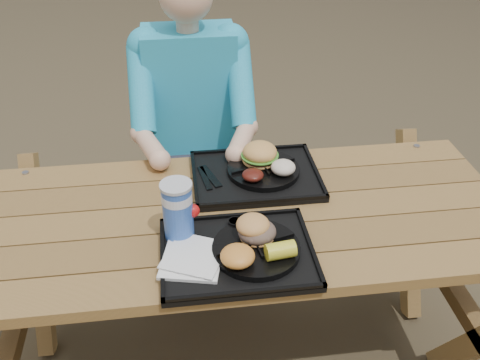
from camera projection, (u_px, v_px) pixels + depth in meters
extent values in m
plane|color=#999999|center=(240.00, 358.00, 2.18)|extent=(60.00, 60.00, 0.00)
cube|color=black|center=(237.00, 254.00, 1.58)|extent=(0.45, 0.35, 0.02)
cube|color=black|center=(256.00, 177.00, 1.92)|extent=(0.45, 0.35, 0.02)
cylinder|color=black|center=(256.00, 249.00, 1.57)|extent=(0.26, 0.26, 0.02)
cylinder|color=black|center=(263.00, 170.00, 1.92)|extent=(0.26, 0.26, 0.02)
cube|color=white|center=(192.00, 259.00, 1.53)|extent=(0.20, 0.20, 0.02)
cylinder|color=#1646AB|center=(178.00, 212.00, 1.58)|extent=(0.09, 0.09, 0.18)
cylinder|color=black|center=(235.00, 224.00, 1.66)|extent=(0.04, 0.04, 0.03)
cylinder|color=#C98F16|center=(250.00, 221.00, 1.67)|extent=(0.05, 0.05, 0.03)
ellipsoid|color=gold|center=(238.00, 256.00, 1.49)|extent=(0.10, 0.10, 0.05)
cube|color=black|center=(210.00, 176.00, 1.90)|extent=(0.07, 0.15, 0.01)
ellipsoid|color=#511710|center=(253.00, 175.00, 1.84)|extent=(0.08, 0.08, 0.03)
ellipsoid|color=silver|center=(283.00, 167.00, 1.87)|extent=(0.09, 0.09, 0.05)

